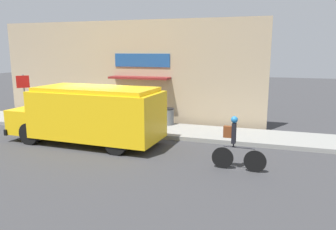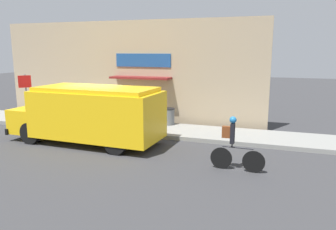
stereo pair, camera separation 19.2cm
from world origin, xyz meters
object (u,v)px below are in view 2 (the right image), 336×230
(cyclist, at_px, (234,145))
(school_bus, at_px, (90,114))
(trash_bin, at_px, (168,116))
(stop_sign_post, at_px, (26,90))

(cyclist, bearing_deg, school_bus, 170.31)
(school_bus, bearing_deg, trash_bin, 60.73)
(trash_bin, bearing_deg, school_bus, -121.37)
(stop_sign_post, bearing_deg, school_bus, -22.03)
(school_bus, xyz_separation_m, cyclist, (5.85, -1.22, -0.39))
(school_bus, relative_size, stop_sign_post, 2.71)
(school_bus, height_order, stop_sign_post, stop_sign_post)
(stop_sign_post, height_order, trash_bin, stop_sign_post)
(school_bus, xyz_separation_m, stop_sign_post, (-4.88, 1.97, 0.54))
(cyclist, xyz_separation_m, stop_sign_post, (-10.73, 3.19, 0.92))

